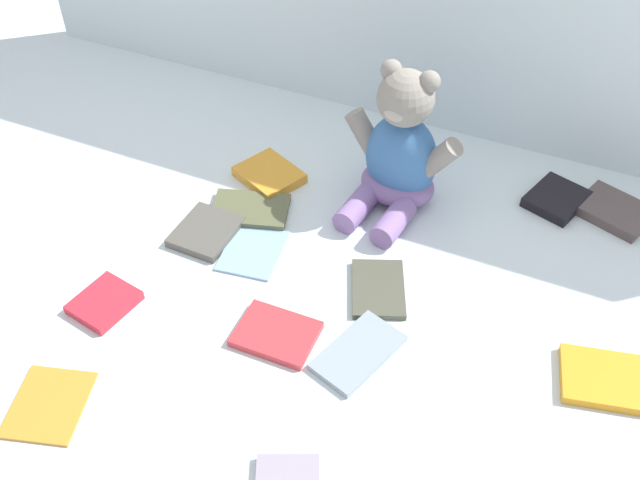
{
  "coord_description": "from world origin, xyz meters",
  "views": [
    {
      "loc": [
        0.34,
        -0.82,
        0.87
      ],
      "look_at": [
        0.02,
        -0.1,
        0.1
      ],
      "focal_mm": 41.03,
      "sensor_mm": 36.0,
      "label": 1
    }
  ],
  "objects_px": {
    "book_case_9": "(104,302)",
    "book_case_12": "(48,403)",
    "book_case_1": "(206,232)",
    "book_case_6": "(602,379)",
    "book_case_7": "(250,210)",
    "book_case_10": "(278,335)",
    "book_case_11": "(269,175)",
    "book_case_4": "(358,353)",
    "book_case_8": "(614,211)",
    "teddy_bear": "(399,155)",
    "book_case_5": "(253,250)",
    "book_case_0": "(378,289)",
    "book_case_3": "(556,199)"
  },
  "relations": [
    {
      "from": "book_case_5",
      "to": "book_case_6",
      "type": "relative_size",
      "value": 1.03
    },
    {
      "from": "book_case_1",
      "to": "book_case_8",
      "type": "relative_size",
      "value": 0.93
    },
    {
      "from": "book_case_0",
      "to": "book_case_5",
      "type": "relative_size",
      "value": 1.02
    },
    {
      "from": "book_case_3",
      "to": "book_case_12",
      "type": "height_order",
      "value": "book_case_3"
    },
    {
      "from": "book_case_8",
      "to": "book_case_11",
      "type": "height_order",
      "value": "same"
    },
    {
      "from": "book_case_3",
      "to": "teddy_bear",
      "type": "bearing_deg",
      "value": -140.47
    },
    {
      "from": "book_case_12",
      "to": "book_case_11",
      "type": "bearing_deg",
      "value": -112.07
    },
    {
      "from": "book_case_4",
      "to": "book_case_5",
      "type": "height_order",
      "value": "book_case_4"
    },
    {
      "from": "book_case_10",
      "to": "book_case_12",
      "type": "relative_size",
      "value": 1.0
    },
    {
      "from": "book_case_5",
      "to": "book_case_8",
      "type": "bearing_deg",
      "value": 24.21
    },
    {
      "from": "teddy_bear",
      "to": "book_case_4",
      "type": "height_order",
      "value": "teddy_bear"
    },
    {
      "from": "book_case_7",
      "to": "book_case_8",
      "type": "height_order",
      "value": "book_case_8"
    },
    {
      "from": "book_case_8",
      "to": "book_case_12",
      "type": "height_order",
      "value": "book_case_8"
    },
    {
      "from": "book_case_10",
      "to": "book_case_12",
      "type": "bearing_deg",
      "value": -46.34
    },
    {
      "from": "book_case_0",
      "to": "book_case_11",
      "type": "bearing_deg",
      "value": -54.92
    },
    {
      "from": "book_case_5",
      "to": "book_case_6",
      "type": "xyz_separation_m",
      "value": [
        0.58,
        -0.03,
        0.0
      ]
    },
    {
      "from": "teddy_bear",
      "to": "book_case_3",
      "type": "relative_size",
      "value": 2.57
    },
    {
      "from": "book_case_12",
      "to": "book_case_3",
      "type": "bearing_deg",
      "value": -144.43
    },
    {
      "from": "book_case_9",
      "to": "book_case_12",
      "type": "relative_size",
      "value": 0.79
    },
    {
      "from": "book_case_1",
      "to": "book_case_3",
      "type": "distance_m",
      "value": 0.63
    },
    {
      "from": "book_case_0",
      "to": "book_case_10",
      "type": "distance_m",
      "value": 0.18
    },
    {
      "from": "book_case_10",
      "to": "teddy_bear",
      "type": "bearing_deg",
      "value": 171.03
    },
    {
      "from": "book_case_9",
      "to": "book_case_1",
      "type": "bearing_deg",
      "value": -97.09
    },
    {
      "from": "book_case_3",
      "to": "book_case_10",
      "type": "relative_size",
      "value": 0.87
    },
    {
      "from": "book_case_0",
      "to": "book_case_12",
      "type": "distance_m",
      "value": 0.51
    },
    {
      "from": "book_case_10",
      "to": "book_case_1",
      "type": "bearing_deg",
      "value": -126.31
    },
    {
      "from": "teddy_bear",
      "to": "book_case_11",
      "type": "xyz_separation_m",
      "value": [
        -0.23,
        -0.04,
        -0.09
      ]
    },
    {
      "from": "teddy_bear",
      "to": "book_case_12",
      "type": "bearing_deg",
      "value": -108.64
    },
    {
      "from": "book_case_1",
      "to": "book_case_9",
      "type": "relative_size",
      "value": 1.19
    },
    {
      "from": "book_case_6",
      "to": "book_case_9",
      "type": "bearing_deg",
      "value": 90.35
    },
    {
      "from": "book_case_6",
      "to": "book_case_7",
      "type": "height_order",
      "value": "book_case_6"
    },
    {
      "from": "book_case_7",
      "to": "book_case_10",
      "type": "bearing_deg",
      "value": 19.4
    },
    {
      "from": "book_case_9",
      "to": "book_case_10",
      "type": "bearing_deg",
      "value": -158.75
    },
    {
      "from": "book_case_0",
      "to": "book_case_11",
      "type": "height_order",
      "value": "book_case_11"
    },
    {
      "from": "book_case_6",
      "to": "book_case_12",
      "type": "xyz_separation_m",
      "value": [
        -0.69,
        -0.35,
        -0.0
      ]
    },
    {
      "from": "book_case_0",
      "to": "book_case_11",
      "type": "xyz_separation_m",
      "value": [
        -0.29,
        0.18,
        0.0
      ]
    },
    {
      "from": "book_case_6",
      "to": "book_case_7",
      "type": "relative_size",
      "value": 0.86
    },
    {
      "from": "teddy_bear",
      "to": "book_case_0",
      "type": "distance_m",
      "value": 0.25
    },
    {
      "from": "book_case_10",
      "to": "book_case_4",
      "type": "bearing_deg",
      "value": 97.63
    },
    {
      "from": "teddy_bear",
      "to": "book_case_10",
      "type": "xyz_separation_m",
      "value": [
        -0.05,
        -0.37,
        -0.09
      ]
    },
    {
      "from": "book_case_4",
      "to": "book_case_9",
      "type": "height_order",
      "value": "book_case_9"
    },
    {
      "from": "book_case_5",
      "to": "book_case_8",
      "type": "height_order",
      "value": "book_case_8"
    },
    {
      "from": "book_case_4",
      "to": "book_case_11",
      "type": "bearing_deg",
      "value": 152.34
    },
    {
      "from": "book_case_4",
      "to": "book_case_12",
      "type": "relative_size",
      "value": 1.18
    },
    {
      "from": "book_case_6",
      "to": "book_case_12",
      "type": "relative_size",
      "value": 0.97
    },
    {
      "from": "teddy_bear",
      "to": "book_case_4",
      "type": "xyz_separation_m",
      "value": [
        0.07,
        -0.36,
        -0.09
      ]
    },
    {
      "from": "book_case_10",
      "to": "book_case_11",
      "type": "bearing_deg",
      "value": -152.23
    },
    {
      "from": "book_case_11",
      "to": "book_case_10",
      "type": "bearing_deg",
      "value": -126.48
    },
    {
      "from": "book_case_5",
      "to": "book_case_1",
      "type": "bearing_deg",
      "value": 169.32
    },
    {
      "from": "book_case_1",
      "to": "book_case_3",
      "type": "height_order",
      "value": "book_case_3"
    }
  ]
}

